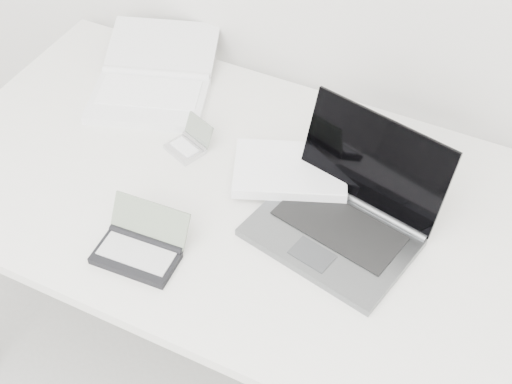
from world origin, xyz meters
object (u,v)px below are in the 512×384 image
at_px(desk, 276,217).
at_px(laptop_large, 324,199).
at_px(palmtop_charcoal, 140,248).
at_px(netbook_open_white, 153,84).

xyz_separation_m(desk, laptop_large, (0.10, 0.03, 0.08)).
bearing_deg(palmtop_charcoal, laptop_large, 40.17).
distance_m(desk, palmtop_charcoal, 0.32).
bearing_deg(desk, netbook_open_white, 154.26).
xyz_separation_m(laptop_large, netbook_open_white, (-0.54, 0.19, -0.02)).
bearing_deg(laptop_large, desk, -152.13).
xyz_separation_m(desk, palmtop_charcoal, (-0.19, -0.25, 0.06)).
bearing_deg(laptop_large, netbook_open_white, 173.20).
height_order(desk, palmtop_charcoal, palmtop_charcoal).
bearing_deg(netbook_open_white, laptop_large, -38.04).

